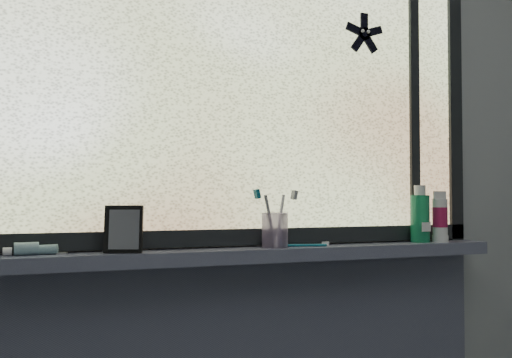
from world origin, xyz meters
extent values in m
cube|color=#9EA3A8|center=(0.00, 1.30, 1.25)|extent=(3.00, 0.01, 2.50)
cube|color=#545871|center=(0.00, 1.23, 1.00)|extent=(1.62, 0.14, 0.04)
cube|color=silver|center=(0.00, 1.28, 1.53)|extent=(1.50, 0.01, 1.00)
cube|color=black|center=(0.00, 1.28, 1.05)|extent=(1.60, 0.03, 0.05)
cube|color=black|center=(0.78, 1.28, 1.53)|extent=(0.05, 0.03, 1.10)
cube|color=black|center=(0.60, 1.28, 1.53)|extent=(0.03, 0.03, 1.00)
cube|color=black|center=(-0.40, 1.21, 1.08)|extent=(0.11, 0.08, 0.13)
cylinder|color=#A28BB8|center=(0.05, 1.22, 1.07)|extent=(0.10, 0.10, 0.10)
cylinder|color=#21AB71|center=(0.59, 1.23, 1.12)|extent=(0.07, 0.07, 0.16)
cylinder|color=silver|center=(0.66, 1.21, 1.11)|extent=(0.06, 0.06, 0.12)
camera|label=1|loc=(-0.62, -0.37, 1.17)|focal=40.00mm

